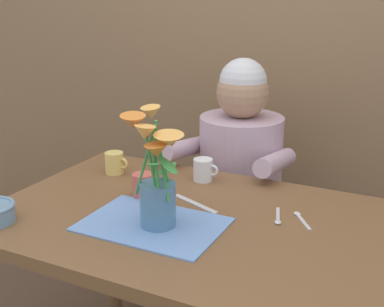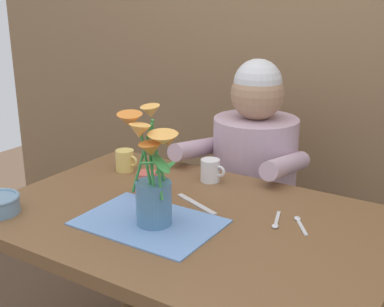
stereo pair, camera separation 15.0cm
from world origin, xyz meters
The scene contains 11 objects.
wood_panel_backdrop centered at (0.00, 1.05, 1.25)m, with size 4.00×0.10×2.50m, color brown.
dining_table centered at (0.00, 0.00, 0.64)m, with size 1.20×0.80×0.74m.
seated_person centered at (-0.07, 0.62, 0.56)m, with size 0.45×0.47×1.14m.
striped_placemat centered at (-0.06, -0.10, 0.74)m, with size 0.40×0.28×0.01m, color #6B93D1.
flower_vase centered at (-0.05, -0.10, 0.90)m, with size 0.22×0.22×0.33m.
dinner_knife centered at (-0.02, 0.08, 0.74)m, with size 0.19×0.02×0.01m, color silver.
coffee_cup centered at (-0.09, 0.29, 0.78)m, with size 0.09×0.07×0.08m.
tea_cup centered at (-0.41, 0.21, 0.78)m, with size 0.09×0.07×0.08m.
ceramic_mug centered at (-0.20, 0.06, 0.78)m, with size 0.09×0.07×0.08m.
spoon_0 centered at (0.25, 0.09, 0.74)m, with size 0.05×0.12×0.01m.
spoon_1 centered at (0.30, 0.13, 0.74)m, with size 0.08×0.11×0.01m.
Camera 1 is at (0.62, -1.23, 1.39)m, focal length 47.22 mm.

